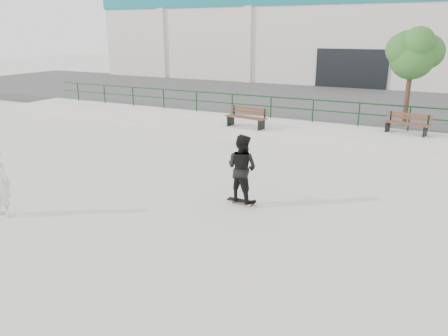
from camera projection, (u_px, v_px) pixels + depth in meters
The scene contains 11 objects.
ground at pixel (153, 215), 10.99m from camera, with size 120.00×120.00×0.00m, color beige.
ledge at pixel (281, 131), 19.00m from camera, with size 30.00×3.00×0.50m, color #BBB5AA.
parking_strip at pixel (329, 103), 26.24m from camera, with size 60.00×14.00×0.50m, color #404040.
railing at pixel (292, 104), 19.81m from camera, with size 28.00×0.06×1.03m.
commercial_building at pixel (373, 29), 36.85m from camera, with size 44.20×16.33×8.00m.
bench_left at pixel (247, 118), 18.43m from camera, with size 1.89×0.77×0.84m.
bench_right at pixel (407, 124), 17.32m from camera, with size 1.81×0.85×0.80m.
tree at pixel (414, 52), 18.08m from camera, with size 2.31×2.05×4.11m.
skateboard at pixel (241, 201), 11.69m from camera, with size 0.78×0.22×0.09m.
standing_skater at pixel (242, 168), 11.41m from camera, with size 0.88×0.68×1.80m, color black.
seated_skater at pixel (0, 182), 10.70m from camera, with size 0.64×0.42×1.76m, color silver.
Camera 1 is at (6.15, -8.23, 4.44)m, focal length 35.00 mm.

